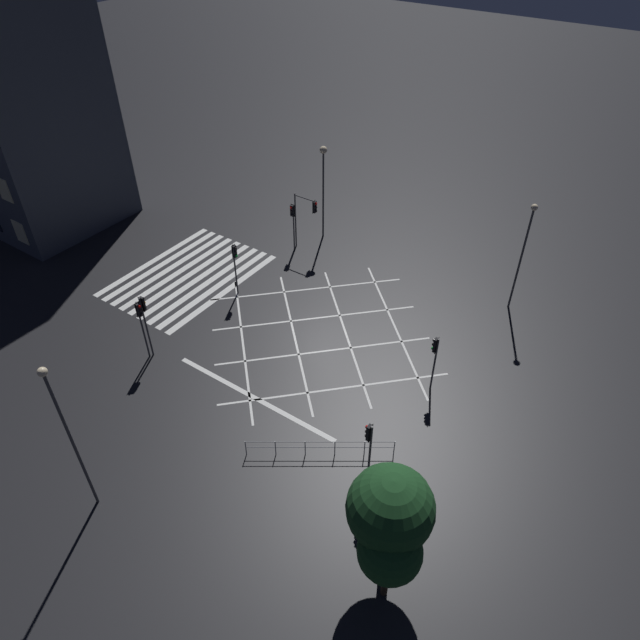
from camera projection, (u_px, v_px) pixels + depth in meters
name	position (u px, v px, depth m)	size (l,w,h in m)	color
ground_plane	(320.00, 334.00, 36.98)	(200.00, 200.00, 0.00)	black
road_markings	(218.00, 292.00, 40.54)	(16.88, 24.10, 0.01)	silver
traffic_light_se_cross	(141.00, 319.00, 33.40)	(0.36, 0.39, 4.22)	#424244
traffic_light_sw_main	(293.00, 218.00, 43.12)	(0.39, 0.36, 3.95)	#424244
traffic_light_sw_cross	(306.00, 212.00, 42.83)	(0.36, 2.09, 4.57)	#424244
traffic_light_ne_cross	(369.00, 444.00, 26.14)	(0.36, 0.39, 4.42)	#424244
traffic_light_se_main	(145.00, 315.00, 33.51)	(0.39, 0.36, 4.42)	#424244
traffic_light_median_south	(235.00, 259.00, 38.62)	(0.36, 0.39, 4.00)	#424244
traffic_light_median_north	(435.00, 353.00, 31.55)	(0.36, 0.39, 3.79)	#424244
street_lamp_east	(323.00, 170.00, 42.93)	(0.57, 0.57, 7.58)	#424244
street_lamp_west	(66.00, 426.00, 23.91)	(0.40, 0.40, 8.89)	#424244
street_lamp_far	(525.00, 244.00, 36.07)	(0.42, 0.42, 7.80)	#424244
street_tree_near	(390.00, 552.00, 21.91)	(2.59, 2.59, 4.64)	#38281C
street_tree_far	(390.00, 509.00, 21.93)	(3.50, 3.50, 6.36)	#38281C
pedestrian_railing	(320.00, 446.00, 29.12)	(4.36, 6.33, 1.05)	gray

